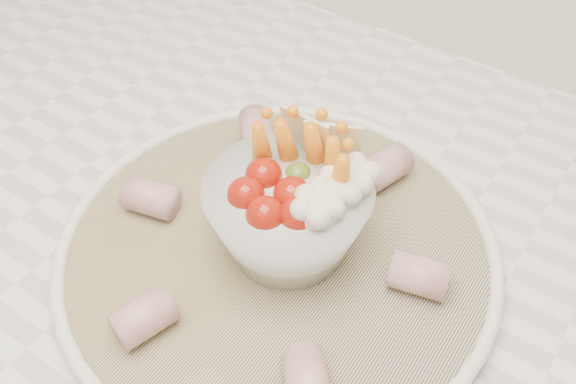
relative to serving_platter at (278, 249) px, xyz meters
The scene contains 3 objects.
serving_platter is the anchor object (origin of this frame).
veggie_bowl 0.05m from the serving_platter, 38.70° to the left, with size 0.14×0.14×0.11m.
cured_meat_rolls 0.02m from the serving_platter, ahead, with size 0.28×0.30×0.03m.
Camera 1 is at (0.09, 1.09, 1.36)m, focal length 40.00 mm.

